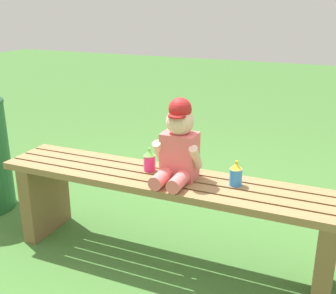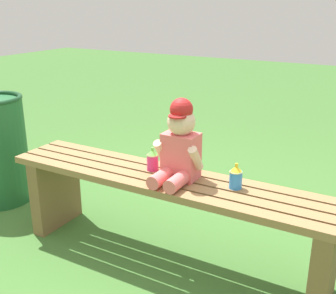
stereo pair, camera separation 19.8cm
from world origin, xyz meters
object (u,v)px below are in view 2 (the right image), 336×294
at_px(sippy_cup_right, 236,177).
at_px(sippy_cup_left, 153,159).
at_px(child_figure, 179,145).
at_px(park_bench, 168,204).

bearing_deg(sippy_cup_right, sippy_cup_left, 180.00).
xyz_separation_m(child_figure, sippy_cup_right, (0.28, 0.03, -0.12)).
bearing_deg(child_figure, sippy_cup_right, 6.87).
bearing_deg(child_figure, park_bench, -169.95).
distance_m(park_bench, sippy_cup_left, 0.24).
xyz_separation_m(sippy_cup_left, sippy_cup_right, (0.46, 0.00, 0.00)).
height_order(child_figure, sippy_cup_left, child_figure).
xyz_separation_m(park_bench, sippy_cup_right, (0.34, 0.04, 0.21)).
height_order(park_bench, sippy_cup_right, sippy_cup_right).
distance_m(child_figure, sippy_cup_left, 0.21).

